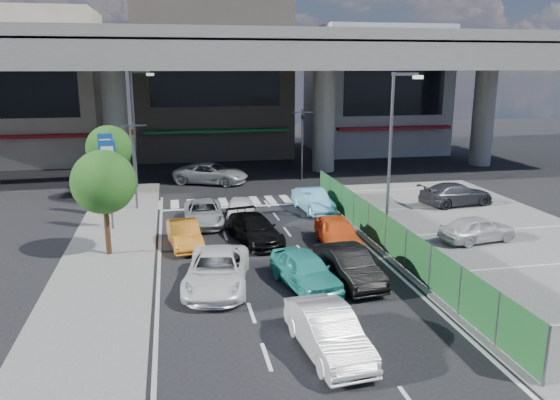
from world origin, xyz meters
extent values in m
plane|color=black|center=(0.00, 0.00, 0.00)|extent=(120.00, 120.00, 0.00)
cube|color=#5D5D5B|center=(11.00, 2.00, 0.03)|extent=(12.00, 28.00, 0.06)
cube|color=#5D5D5B|center=(-7.00, 4.00, 0.06)|extent=(4.00, 30.00, 0.12)
cylinder|color=slate|center=(-8.00, 22.00, 4.00)|extent=(1.80, 1.80, 8.00)
cylinder|color=slate|center=(8.00, 22.00, 4.00)|extent=(1.80, 1.80, 8.00)
cylinder|color=slate|center=(22.00, 22.00, 4.00)|extent=(1.80, 1.80, 8.00)
cube|color=slate|center=(0.00, 22.00, 9.00)|extent=(64.00, 14.00, 2.00)
cube|color=slate|center=(0.00, 15.20, 10.30)|extent=(64.00, 0.40, 0.90)
cube|color=slate|center=(0.00, 28.80, 10.30)|extent=(64.00, 0.40, 0.90)
cube|color=#A69C85|center=(-16.00, 32.00, 6.50)|extent=(12.00, 10.00, 13.00)
cube|color=maroon|center=(-16.00, 26.90, 2.80)|extent=(10.80, 1.60, 0.25)
cube|color=black|center=(-16.00, 26.98, 7.15)|extent=(9.60, 0.10, 5.85)
cube|color=gray|center=(0.00, 33.00, 7.50)|extent=(14.00, 10.00, 15.00)
cube|color=#15692B|center=(0.00, 27.90, 2.80)|extent=(12.60, 1.60, 0.25)
cube|color=black|center=(0.00, 27.98, 8.25)|extent=(11.20, 0.10, 6.75)
cube|color=gray|center=(16.00, 32.00, 6.00)|extent=(12.00, 10.00, 12.00)
cube|color=maroon|center=(16.00, 26.90, 2.80)|extent=(10.80, 1.60, 0.25)
cube|color=black|center=(16.00, 26.98, 6.60)|extent=(9.60, 0.10, 5.40)
cylinder|color=#595B60|center=(-6.20, 12.00, 2.60)|extent=(0.14, 0.14, 5.20)
cube|color=#595B60|center=(-6.20, 12.00, 5.00)|extent=(1.60, 0.08, 0.08)
imported|color=black|center=(-6.20, 12.00, 4.70)|extent=(0.26, 1.24, 0.50)
cylinder|color=#595B60|center=(5.50, 19.00, 2.60)|extent=(0.14, 0.14, 5.20)
cube|color=#595B60|center=(5.50, 19.00, 5.00)|extent=(1.60, 0.08, 0.08)
imported|color=black|center=(5.50, 19.00, 4.70)|extent=(0.26, 1.24, 0.50)
cylinder|color=#595B60|center=(7.00, 6.00, 4.00)|extent=(0.16, 0.16, 8.00)
cube|color=#595B60|center=(7.60, 6.00, 7.90)|extent=(1.40, 0.15, 0.15)
cube|color=silver|center=(8.30, 6.00, 7.75)|extent=(0.50, 0.22, 0.18)
cylinder|color=#595B60|center=(-6.50, 18.00, 4.00)|extent=(0.16, 0.16, 8.00)
cube|color=#595B60|center=(-5.90, 18.00, 7.90)|extent=(1.40, 0.15, 0.15)
cube|color=silver|center=(-5.20, 18.00, 7.75)|extent=(0.50, 0.22, 0.18)
cylinder|color=#595B60|center=(-7.20, 8.00, 1.10)|extent=(0.10, 0.10, 2.20)
cube|color=navy|center=(-7.20, 8.00, 3.20)|extent=(0.80, 0.12, 3.00)
cube|color=white|center=(-7.20, 7.93, 3.20)|extent=(0.60, 0.02, 2.40)
cylinder|color=#595B60|center=(-7.60, 11.00, 1.10)|extent=(0.10, 0.10, 2.20)
cube|color=navy|center=(-7.60, 11.00, 3.20)|extent=(0.80, 0.12, 3.00)
cube|color=white|center=(-7.60, 10.93, 3.20)|extent=(0.60, 0.02, 2.40)
cylinder|color=#382314|center=(-7.00, 4.00, 1.20)|extent=(0.24, 0.24, 2.40)
sphere|color=#194614|center=(-7.00, 4.00, 3.40)|extent=(2.80, 2.80, 2.80)
cylinder|color=#382314|center=(-7.80, 14.50, 1.20)|extent=(0.24, 0.24, 2.40)
sphere|color=#194614|center=(-7.80, 14.50, 3.40)|extent=(2.80, 2.80, 2.80)
imported|color=silver|center=(0.22, -6.13, 0.69)|extent=(1.87, 4.31, 1.38)
imported|color=white|center=(-2.55, -0.53, 0.69)|extent=(3.12, 5.29, 1.38)
imported|color=teal|center=(0.77, -1.12, 0.69)|extent=(2.44, 4.30, 1.38)
imported|color=black|center=(2.55, -1.00, 0.69)|extent=(1.95, 4.33, 1.38)
imported|color=orange|center=(-3.63, 4.66, 0.61)|extent=(1.72, 3.81, 1.21)
imported|color=black|center=(-0.28, 4.72, 0.64)|extent=(2.64, 4.70, 1.29)
imported|color=orange|center=(3.45, 3.29, 0.69)|extent=(1.77, 4.10, 1.38)
imported|color=#A2A6A9|center=(-2.51, 8.31, 0.62)|extent=(2.15, 4.48, 1.23)
imported|color=white|center=(-0.51, 8.44, 0.64)|extent=(2.09, 3.97, 1.29)
imported|color=#5CB3D9|center=(3.94, 9.76, 0.66)|extent=(1.80, 4.13, 1.32)
imported|color=#B0B4B8|center=(-1.32, 18.76, 0.74)|extent=(5.85, 4.43, 1.48)
imported|color=silver|center=(10.20, 2.52, 0.70)|extent=(3.95, 2.09, 1.28)
imported|color=#2D2D32|center=(12.79, 9.27, 0.74)|extent=(4.90, 2.56, 1.35)
cone|color=#EE530D|center=(7.12, 5.10, 0.38)|extent=(0.34, 0.34, 0.63)
camera|label=1|loc=(-4.05, -20.21, 8.29)|focal=35.00mm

